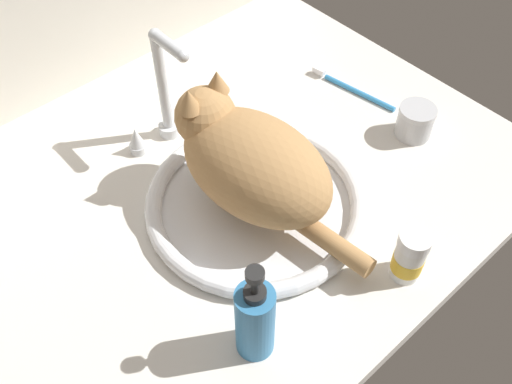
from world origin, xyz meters
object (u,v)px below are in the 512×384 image
Objects in this scene: soap_pump_bottle at (255,320)px; pill_bottle at (409,257)px; toothbrush at (350,87)px; sink_basin at (256,203)px; metal_jar at (415,121)px; cat at (247,159)px; faucet at (167,99)px.

pill_bottle is at bearing -14.85° from soap_pump_bottle.
pill_bottle reaches higher than toothbrush.
pill_bottle is at bearing -71.79° from sink_basin.
metal_jar is 0.36× the size of toothbrush.
cat is at bearing 166.21° from metal_jar.
faucet is at bearing 68.22° from soap_pump_bottle.
metal_jar is at bearing -10.92° from sink_basin.
cat is (-0.18, 1.82, 9.40)cm from sink_basin.
pill_bottle is at bearing -144.13° from metal_jar.
faucet is 21.90cm from cat.
toothbrush is (26.45, 35.04, -3.85)cm from pill_bottle.
faucet is 0.59× the size of cat.
faucet is at bearing 158.46° from toothbrush.
pill_bottle is (25.07, -6.65, -2.75)cm from soap_pump_bottle.
metal_jar is (34.09, -8.36, -7.51)cm from cat.
cat is 2.07× the size of toothbrush.
faucet reaches higher than toothbrush.
cat is 28.88cm from pill_bottle.
soap_pump_bottle is (-16.63, -20.26, -3.44)cm from cat.
pill_bottle is (8.26, -25.09, 3.21)cm from sink_basin.
metal_jar is at bearing 13.20° from soap_pump_bottle.
pill_bottle is (8.44, -26.91, -6.19)cm from cat.
soap_pump_bottle reaches higher than toothbrush.
sink_basin is at bearing -90.00° from faucet.
sink_basin is 1.98× the size of toothbrush.
toothbrush is (51.52, 28.39, -6.60)cm from soap_pump_bottle.
pill_bottle is (-25.65, -18.55, 1.32)cm from metal_jar.
toothbrush is at bearing 28.86° from soap_pump_bottle.
soap_pump_bottle is at bearing -132.37° from sink_basin.
soap_pump_bottle is at bearing -151.14° from toothbrush.
cat reaches higher than sink_basin.
faucet is at bearing 99.61° from pill_bottle.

